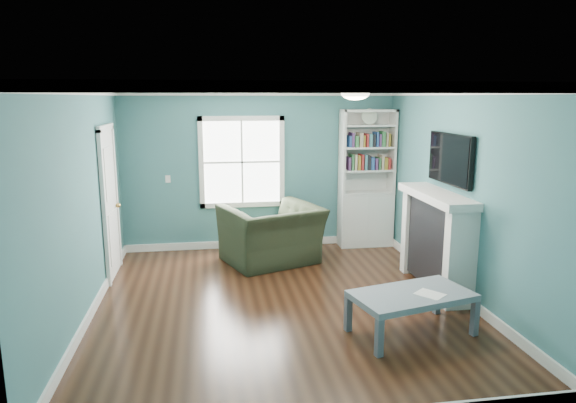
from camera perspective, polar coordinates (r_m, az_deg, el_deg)
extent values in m
plane|color=black|center=(6.46, -0.68, -11.19)|extent=(5.00, 5.00, 0.00)
plane|color=#407B7B|center=(8.53, -3.11, 3.44)|extent=(4.50, 0.00, 4.50)
plane|color=#407B7B|center=(3.70, 4.87, -7.33)|extent=(4.50, 0.00, 4.50)
plane|color=#407B7B|center=(6.18, -21.82, -0.46)|extent=(0.00, 5.00, 5.00)
plane|color=#407B7B|center=(6.77, 18.49, 0.75)|extent=(0.00, 5.00, 5.00)
plane|color=white|center=(5.96, -0.74, 12.53)|extent=(5.00, 5.00, 0.00)
cube|color=white|center=(8.77, -3.01, -4.62)|extent=(4.50, 0.03, 0.12)
cube|color=white|center=(6.53, -20.87, -11.16)|extent=(0.03, 5.00, 0.12)
cube|color=white|center=(7.09, 17.74, -9.14)|extent=(0.03, 5.00, 0.12)
cube|color=white|center=(8.43, -3.19, 11.93)|extent=(4.50, 0.04, 0.08)
cube|color=white|center=(3.53, 5.15, 12.55)|extent=(4.50, 0.04, 0.08)
cube|color=white|center=(6.06, -22.53, 11.28)|extent=(0.04, 5.00, 0.08)
cube|color=white|center=(6.66, 19.04, 11.46)|extent=(0.04, 5.00, 0.08)
cube|color=white|center=(8.48, -5.14, 4.38)|extent=(1.24, 0.01, 1.34)
cube|color=white|center=(8.45, -9.62, 4.24)|extent=(0.08, 0.06, 1.50)
cube|color=white|center=(8.53, -0.69, 4.47)|extent=(0.08, 0.06, 1.50)
cube|color=white|center=(8.58, -5.05, -0.34)|extent=(1.40, 0.06, 0.08)
cube|color=white|center=(8.41, -5.22, 9.18)|extent=(1.40, 0.06, 0.08)
cube|color=white|center=(8.46, -5.13, 4.37)|extent=(1.24, 0.03, 0.03)
cube|color=white|center=(8.46, -5.13, 4.37)|extent=(0.03, 0.03, 1.34)
cube|color=silver|center=(8.84, 8.58, -1.99)|extent=(0.90, 0.35, 0.90)
cube|color=silver|center=(8.53, 6.04, 5.42)|extent=(0.04, 0.35, 1.40)
cube|color=silver|center=(8.79, 11.49, 5.44)|extent=(0.04, 0.35, 1.40)
cube|color=silver|center=(8.81, 8.48, 5.55)|extent=(0.90, 0.02, 1.40)
cube|color=silver|center=(8.61, 8.95, 9.94)|extent=(0.90, 0.35, 0.04)
cube|color=silver|center=(8.75, 8.67, 1.00)|extent=(0.84, 0.33, 0.03)
cube|color=silver|center=(8.69, 8.75, 3.47)|extent=(0.84, 0.33, 0.03)
cube|color=silver|center=(8.64, 8.82, 5.96)|extent=(0.84, 0.33, 0.03)
cube|color=silver|center=(8.62, 8.90, 8.35)|extent=(0.84, 0.33, 0.03)
cube|color=#593366|center=(8.65, 8.81, 4.27)|extent=(0.70, 0.25, 0.22)
cube|color=#33723F|center=(8.61, 8.89, 6.78)|extent=(0.70, 0.25, 0.22)
cylinder|color=beige|center=(8.56, 9.03, 9.29)|extent=(0.26, 0.06, 0.26)
cube|color=black|center=(7.03, 16.23, -4.59)|extent=(0.30, 1.20, 1.10)
cube|color=black|center=(7.08, 15.99, -6.16)|extent=(0.22, 0.65, 0.70)
cube|color=silver|center=(6.45, 18.58, -6.19)|extent=(0.36, 0.16, 1.20)
cube|color=silver|center=(7.61, 13.97, -3.25)|extent=(0.36, 0.16, 1.20)
cube|color=silver|center=(6.87, 16.23, 0.61)|extent=(0.44, 1.58, 0.10)
cube|color=black|center=(6.86, 17.59, 4.54)|extent=(0.06, 1.10, 0.65)
cube|color=silver|center=(7.57, -19.19, -0.33)|extent=(0.04, 0.80, 2.05)
cube|color=white|center=(7.14, -19.73, -1.05)|extent=(0.05, 0.08, 2.13)
cube|color=white|center=(8.01, -18.57, 0.33)|extent=(0.05, 0.08, 2.13)
cube|color=white|center=(7.44, -19.66, 7.73)|extent=(0.05, 0.98, 0.08)
sphere|color=#BF8C3F|center=(7.87, -18.35, -0.41)|extent=(0.07, 0.07, 0.07)
ellipsoid|color=white|center=(6.25, 7.50, 11.83)|extent=(0.34, 0.34, 0.15)
cylinder|color=white|center=(6.25, 7.51, 12.25)|extent=(0.38, 0.38, 0.03)
cube|color=white|center=(8.51, -13.20, 2.45)|extent=(0.08, 0.01, 0.12)
imported|color=#222C1B|center=(7.79, -1.84, -2.63)|extent=(1.58, 1.30, 1.18)
cube|color=#525762|center=(5.24, 10.10, -14.69)|extent=(0.08, 0.08, 0.39)
cube|color=#525762|center=(5.93, 20.04, -12.06)|extent=(0.08, 0.08, 0.39)
cube|color=#525762|center=(5.72, 6.70, -12.27)|extent=(0.08, 0.08, 0.39)
cube|color=#525762|center=(6.35, 16.23, -10.20)|extent=(0.08, 0.08, 0.39)
cube|color=slate|center=(5.70, 13.60, -10.14)|extent=(1.38, 0.97, 0.07)
cube|color=white|center=(5.69, 15.49, -9.89)|extent=(0.35, 0.36, 0.00)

